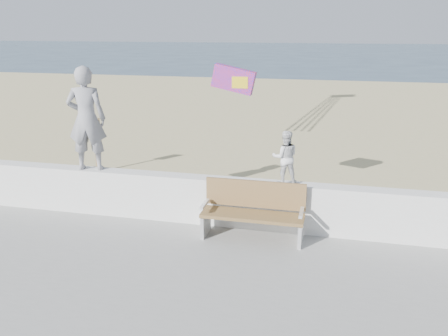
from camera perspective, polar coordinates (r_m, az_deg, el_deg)
The scene contains 8 objects.
ground at distance 7.53m, azimuth -4.80°, elevation -13.69°, with size 220.00×220.00×0.00m, color #283D50.
sand at distance 15.75m, azimuth 5.39°, elevation 2.80°, with size 90.00×40.00×0.08m, color tan.
seawall at distance 9.00m, azimuth -0.95°, elevation -3.95°, with size 30.00×0.35×0.90m, color silver.
adult at distance 9.55m, azimuth -16.21°, elevation 5.71°, with size 0.74×0.48×2.02m, color gray.
child at distance 8.50m, azimuth 7.36°, elevation 1.28°, with size 0.47×0.37×0.97m, color silver.
bench at distance 8.41m, azimuth 3.55°, elevation -5.08°, with size 1.80×0.57×1.00m.
parafoil_kite at distance 9.67m, azimuth 1.32°, elevation 10.58°, with size 0.91×0.24×0.62m.
sign at distance 12.82m, azimuth -15.21°, elevation 3.23°, with size 0.32×0.07×1.46m.
Camera 1 is at (2.10, -6.15, 3.80)m, focal length 38.00 mm.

